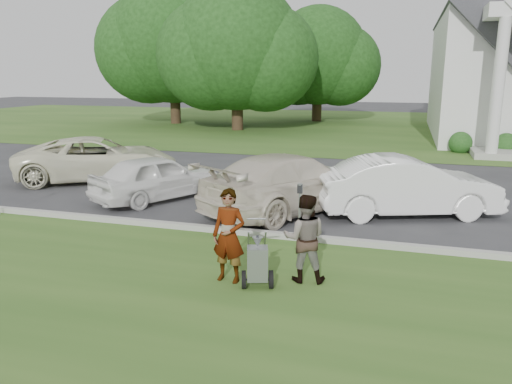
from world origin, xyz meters
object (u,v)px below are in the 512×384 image
at_px(parking_meter_near, 300,208).
at_px(car_b, 157,177).
at_px(tree_back, 318,60).
at_px(striping_cart, 257,264).
at_px(person_right, 305,239).
at_px(car_d, 407,186).
at_px(tree_left, 237,52).
at_px(car_a, 98,159).
at_px(tree_far, 173,46).
at_px(person_left, 229,237).
at_px(car_c, 290,183).

bearing_deg(parking_meter_near, car_b, 147.89).
height_order(tree_back, striping_cart, tree_back).
xyz_separation_m(striping_cart, person_right, (0.72, 0.54, 0.37)).
bearing_deg(car_d, tree_left, 10.65).
relative_size(parking_meter_near, car_a, 0.26).
distance_m(tree_far, car_a, 21.51).
distance_m(tree_back, car_b, 27.18).
bearing_deg(person_left, person_right, 22.39).
bearing_deg(tree_left, tree_back, 63.43).
height_order(person_right, car_a, person_right).
height_order(person_left, car_d, person_left).
relative_size(tree_far, striping_cart, 9.86).
xyz_separation_m(tree_left, person_left, (8.02, -24.05, -4.25)).
distance_m(tree_back, car_c, 27.57).
relative_size(tree_left, person_right, 6.58).
bearing_deg(car_d, parking_meter_near, 127.93).
bearing_deg(car_d, car_c, 78.65).
distance_m(tree_left, person_left, 25.70).
height_order(tree_back, parking_meter_near, tree_back).
relative_size(person_right, parking_meter_near, 1.11).
height_order(parking_meter_near, car_d, car_d).
relative_size(tree_back, car_b, 2.40).
bearing_deg(parking_meter_near, tree_back, 99.24).
height_order(striping_cart, person_left, person_left).
distance_m(tree_left, car_b, 19.78).
bearing_deg(car_d, person_right, 141.05).
xyz_separation_m(person_right, car_a, (-8.81, 6.75, -0.04)).
xyz_separation_m(person_left, car_b, (-4.13, 5.16, -0.17)).
bearing_deg(parking_meter_near, tree_left, 111.98).
xyz_separation_m(tree_far, person_left, (14.02, -27.05, -4.84)).
bearing_deg(striping_cart, tree_back, 80.36).
height_order(striping_cart, car_c, car_c).
relative_size(tree_far, car_a, 2.12).
bearing_deg(car_b, tree_back, -61.35).
xyz_separation_m(tree_left, car_c, (8.00, -18.99, -4.32)).
xyz_separation_m(tree_left, parking_meter_near, (8.89, -22.02, -4.19)).
bearing_deg(car_a, tree_left, -28.07).
height_order(tree_back, car_a, tree_back).
height_order(tree_far, person_left, tree_far).
bearing_deg(tree_far, car_c, -57.53).
bearing_deg(tree_back, tree_left, -116.57).
xyz_separation_m(car_a, car_d, (10.55, -1.61, 0.02)).
bearing_deg(car_d, tree_far, 18.21).
bearing_deg(car_a, tree_back, -37.78).
bearing_deg(tree_far, person_left, -62.60).
distance_m(tree_far, parking_meter_near, 29.50).
bearing_deg(person_right, tree_back, -90.08).
distance_m(person_right, car_a, 11.09).
bearing_deg(car_b, striping_cart, 160.46).
xyz_separation_m(tree_far, person_right, (15.32, -26.65, -4.89)).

